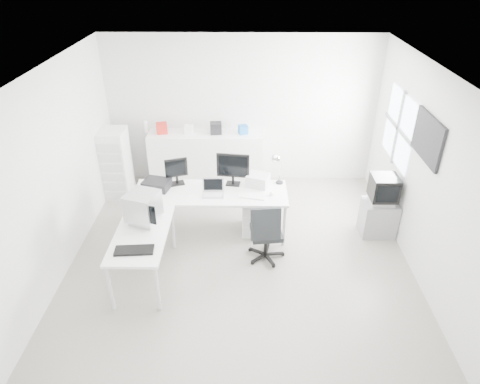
{
  "coord_description": "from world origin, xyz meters",
  "views": [
    {
      "loc": [
        0.07,
        -5.13,
        4.12
      ],
      "look_at": [
        0.0,
        0.2,
        1.0
      ],
      "focal_mm": 32.0,
      "sensor_mm": 36.0,
      "label": 1
    }
  ],
  "objects_px": {
    "lcd_monitor_small": "(176,172)",
    "inkjet_printer": "(157,184)",
    "drawer_pedestal": "(255,215)",
    "laptop": "(213,189)",
    "crt_monitor": "(143,208)",
    "sideboard": "(206,159)",
    "office_chair": "(266,230)",
    "crt_tv": "(384,190)",
    "main_desk": "(211,212)",
    "side_desk": "(144,255)",
    "filing_cabinet": "(116,163)",
    "laser_printer": "(258,180)",
    "tv_cabinet": "(378,218)",
    "lcd_monitor_large": "(233,169)"
  },
  "relations": [
    {
      "from": "office_chair",
      "to": "tv_cabinet",
      "type": "relative_size",
      "value": 1.72
    },
    {
      "from": "crt_tv",
      "to": "drawer_pedestal",
      "type": "bearing_deg",
      "value": 178.43
    },
    {
      "from": "laser_printer",
      "to": "crt_monitor",
      "type": "bearing_deg",
      "value": -126.29
    },
    {
      "from": "crt_monitor",
      "to": "office_chair",
      "type": "distance_m",
      "value": 1.79
    },
    {
      "from": "crt_tv",
      "to": "inkjet_printer",
      "type": "bearing_deg",
      "value": 178.31
    },
    {
      "from": "laptop",
      "to": "crt_monitor",
      "type": "bearing_deg",
      "value": -141.53
    },
    {
      "from": "laptop",
      "to": "crt_tv",
      "type": "bearing_deg",
      "value": 0.74
    },
    {
      "from": "main_desk",
      "to": "inkjet_printer",
      "type": "bearing_deg",
      "value": 173.29
    },
    {
      "from": "laptop",
      "to": "crt_monitor",
      "type": "height_order",
      "value": "crt_monitor"
    },
    {
      "from": "tv_cabinet",
      "to": "filing_cabinet",
      "type": "xyz_separation_m",
      "value": [
        -4.5,
        1.2,
        0.35
      ]
    },
    {
      "from": "inkjet_printer",
      "to": "sideboard",
      "type": "relative_size",
      "value": 0.19
    },
    {
      "from": "lcd_monitor_small",
      "to": "inkjet_printer",
      "type": "bearing_deg",
      "value": -172.47
    },
    {
      "from": "crt_monitor",
      "to": "sideboard",
      "type": "distance_m",
      "value": 2.59
    },
    {
      "from": "lcd_monitor_large",
      "to": "office_chair",
      "type": "distance_m",
      "value": 1.17
    },
    {
      "from": "tv_cabinet",
      "to": "sideboard",
      "type": "bearing_deg",
      "value": 150.76
    },
    {
      "from": "laser_printer",
      "to": "sideboard",
      "type": "relative_size",
      "value": 0.16
    },
    {
      "from": "drawer_pedestal",
      "to": "crt_monitor",
      "type": "bearing_deg",
      "value": -149.86
    },
    {
      "from": "side_desk",
      "to": "laptop",
      "type": "xyz_separation_m",
      "value": [
        0.9,
        1.0,
        0.48
      ]
    },
    {
      "from": "drawer_pedestal",
      "to": "laser_printer",
      "type": "distance_m",
      "value": 0.57
    },
    {
      "from": "crt_tv",
      "to": "lcd_monitor_small",
      "type": "bearing_deg",
      "value": 175.51
    },
    {
      "from": "main_desk",
      "to": "side_desk",
      "type": "bearing_deg",
      "value": -127.69
    },
    {
      "from": "side_desk",
      "to": "drawer_pedestal",
      "type": "relative_size",
      "value": 2.33
    },
    {
      "from": "main_desk",
      "to": "tv_cabinet",
      "type": "relative_size",
      "value": 4.14
    },
    {
      "from": "sideboard",
      "to": "crt_tv",
      "type": "bearing_deg",
      "value": -29.24
    },
    {
      "from": "lcd_monitor_small",
      "to": "lcd_monitor_large",
      "type": "relative_size",
      "value": 0.83
    },
    {
      "from": "office_chair",
      "to": "lcd_monitor_large",
      "type": "bearing_deg",
      "value": 112.89
    },
    {
      "from": "main_desk",
      "to": "lcd_monitor_large",
      "type": "relative_size",
      "value": 4.45
    },
    {
      "from": "inkjet_printer",
      "to": "lcd_monitor_small",
      "type": "bearing_deg",
      "value": 40.36
    },
    {
      "from": "office_chair",
      "to": "laptop",
      "type": "bearing_deg",
      "value": 138.99
    },
    {
      "from": "crt_tv",
      "to": "filing_cabinet",
      "type": "xyz_separation_m",
      "value": [
        -4.5,
        1.2,
        -0.16
      ]
    },
    {
      "from": "sideboard",
      "to": "laptop",
      "type": "bearing_deg",
      "value": -81.66
    },
    {
      "from": "inkjet_printer",
      "to": "lcd_monitor_small",
      "type": "height_order",
      "value": "lcd_monitor_small"
    },
    {
      "from": "side_desk",
      "to": "drawer_pedestal",
      "type": "height_order",
      "value": "side_desk"
    },
    {
      "from": "filing_cabinet",
      "to": "laptop",
      "type": "bearing_deg",
      "value": -34.78
    },
    {
      "from": "laser_printer",
      "to": "office_chair",
      "type": "height_order",
      "value": "office_chair"
    },
    {
      "from": "filing_cabinet",
      "to": "inkjet_printer",
      "type": "bearing_deg",
      "value": -48.68
    },
    {
      "from": "drawer_pedestal",
      "to": "laptop",
      "type": "bearing_deg",
      "value": -167.01
    },
    {
      "from": "main_desk",
      "to": "office_chair",
      "type": "bearing_deg",
      "value": -37.56
    },
    {
      "from": "lcd_monitor_small",
      "to": "laser_printer",
      "type": "height_order",
      "value": "lcd_monitor_small"
    },
    {
      "from": "filing_cabinet",
      "to": "laser_printer",
      "type": "bearing_deg",
      "value": -20.78
    },
    {
      "from": "drawer_pedestal",
      "to": "inkjet_printer",
      "type": "bearing_deg",
      "value": 178.15
    },
    {
      "from": "side_desk",
      "to": "laptop",
      "type": "height_order",
      "value": "laptop"
    },
    {
      "from": "main_desk",
      "to": "sideboard",
      "type": "relative_size",
      "value": 1.13
    },
    {
      "from": "drawer_pedestal",
      "to": "office_chair",
      "type": "height_order",
      "value": "office_chair"
    },
    {
      "from": "side_desk",
      "to": "crt_tv",
      "type": "bearing_deg",
      "value": 17.19
    },
    {
      "from": "crt_monitor",
      "to": "laptop",
      "type": "bearing_deg",
      "value": 57.98
    },
    {
      "from": "lcd_monitor_large",
      "to": "filing_cabinet",
      "type": "xyz_separation_m",
      "value": [
        -2.16,
        0.94,
        -0.38
      ]
    },
    {
      "from": "laptop",
      "to": "filing_cabinet",
      "type": "distance_m",
      "value": 2.27
    },
    {
      "from": "inkjet_printer",
      "to": "sideboard",
      "type": "xyz_separation_m",
      "value": [
        0.65,
        1.51,
        -0.29
      ]
    },
    {
      "from": "side_desk",
      "to": "drawer_pedestal",
      "type": "distance_m",
      "value": 1.93
    }
  ]
}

